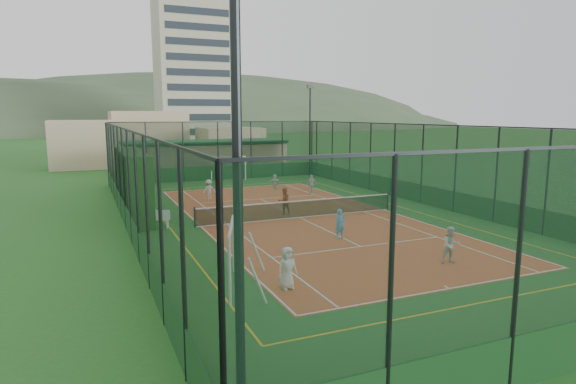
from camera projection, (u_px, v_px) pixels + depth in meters
The scene contains 21 objects.
ground at pixel (299, 218), 26.50m from camera, with size 300.00×300.00×0.00m, color #25551D.
court_slab at pixel (299, 218), 26.50m from camera, with size 11.17×23.97×0.01m, color #A84325.
tennis_net at pixel (299, 208), 26.42m from camera, with size 11.67×0.12×1.06m, color black, non-canonical shape.
perimeter_fence at pixel (300, 173), 26.10m from camera, with size 18.12×34.12×5.00m, color black, non-canonical shape.
floodlight_sw at pixel (238, 214), 7.44m from camera, with size 0.60×0.26×8.25m, color black, non-canonical shape.
floodlight_ne at pixel (310, 131), 44.24m from camera, with size 0.60×0.26×8.25m, color black, non-canonical shape.
clubhouse at pixel (205, 157), 46.23m from camera, with size 15.20×7.20×3.15m, color tan, non-canonical shape.
apartment_tower at pixel (193, 70), 103.20m from camera, with size 15.00×12.00×30.00m, color beige.
distant_hills at pixel (116, 131), 162.70m from camera, with size 200.00×60.00×24.00m, color #384C33, non-canonical shape.
hedge_left at pixel (133, 183), 26.87m from camera, with size 1.24×8.28×3.62m, color black.
white_bench at pixel (152, 219), 24.00m from camera, with size 1.74×0.48×0.98m, color white, non-canonical shape.
futsal_goal_near at pixel (232, 256), 15.77m from camera, with size 0.93×3.19×2.06m, color white, non-canonical shape.
futsal_goal_far at pixel (229, 168), 42.39m from camera, with size 3.02×0.88×1.95m, color white, non-canonical shape.
child_near_left at pixel (287, 268), 15.60m from camera, with size 0.69×0.45×1.40m, color white.
child_near_mid at pixel (340, 224), 21.86m from camera, with size 0.51×0.33×1.39m, color #4588C5.
child_near_right at pixel (451, 245), 18.29m from camera, with size 0.69×0.54×1.43m, color silver.
child_far_left at pixel (209, 190), 31.77m from camera, with size 0.89×0.51×1.37m, color silver.
child_far_right at pixel (312, 184), 34.39m from camera, with size 0.80×0.34×1.37m, color silver.
child_far_back at pixel (275, 182), 36.53m from camera, with size 1.05×0.33×1.13m, color silver.
coach at pixel (284, 201), 27.31m from camera, with size 0.73×0.57×1.51m, color #A92612.
tennis_balls at pixel (282, 214), 27.32m from camera, with size 5.88×1.16×0.07m.
Camera 1 is at (-10.75, -23.61, 5.65)m, focal length 30.00 mm.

